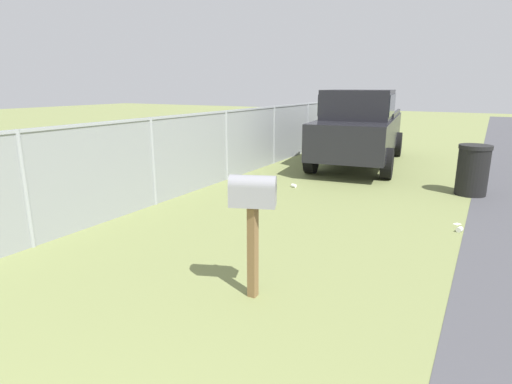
# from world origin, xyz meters

# --- Properties ---
(mailbox) EXTENTS (0.36, 0.51, 1.33)m
(mailbox) POSITION_xyz_m (4.24, 0.45, 1.06)
(mailbox) COLOR brown
(mailbox) RESTS_ON ground
(pickup_truck) EXTENTS (5.70, 2.69, 2.09)m
(pickup_truck) POSITION_xyz_m (12.32, 1.65, 1.11)
(pickup_truck) COLOR black
(pickup_truck) RESTS_ON ground
(trash_bin) EXTENTS (0.64, 0.64, 1.04)m
(trash_bin) POSITION_xyz_m (10.16, -1.35, 0.52)
(trash_bin) COLOR black
(trash_bin) RESTS_ON ground
(fence_section) EXTENTS (14.87, 0.07, 1.64)m
(fence_section) POSITION_xyz_m (8.86, 3.83, 0.89)
(fence_section) COLOR #9EA3A8
(fence_section) RESTS_ON ground
(litter_cup_far_scatter) EXTENTS (0.12, 0.10, 0.08)m
(litter_cup_far_scatter) POSITION_xyz_m (7.55, -1.33, 0.04)
(litter_cup_far_scatter) COLOR white
(litter_cup_far_scatter) RESTS_ON ground
(litter_cup_near_hydrant) EXTENTS (0.10, 0.12, 0.08)m
(litter_cup_near_hydrant) POSITION_xyz_m (8.94, 2.10, 0.04)
(litter_cup_near_hydrant) COLOR white
(litter_cup_near_hydrant) RESTS_ON ground
(litter_wrapper_by_mailbox) EXTENTS (0.15, 0.13, 0.01)m
(litter_wrapper_by_mailbox) POSITION_xyz_m (7.95, -1.28, 0.00)
(litter_wrapper_by_mailbox) COLOR silver
(litter_wrapper_by_mailbox) RESTS_ON ground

